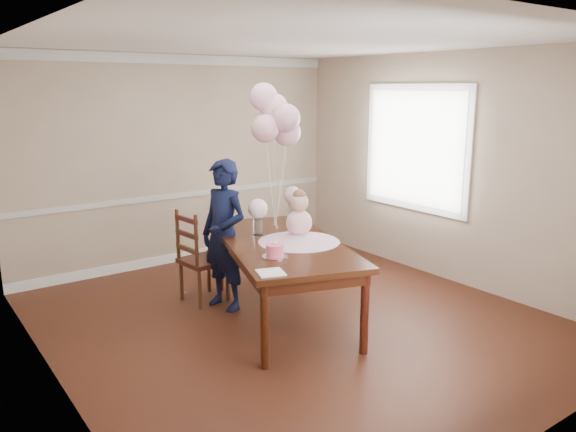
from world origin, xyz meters
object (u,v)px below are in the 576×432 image
(birthday_cake, at_px, (275,250))
(woman, at_px, (224,235))
(dining_chair_seat, at_px, (204,261))
(dining_table_top, at_px, (282,244))

(birthday_cake, bearing_deg, woman, 88.32)
(dining_chair_seat, height_order, woman, woman)
(dining_table_top, relative_size, birthday_cake, 13.33)
(birthday_cake, relative_size, woman, 0.10)
(birthday_cake, bearing_deg, dining_chair_seat, 92.87)
(birthday_cake, distance_m, dining_chair_seat, 1.34)
(dining_table_top, relative_size, dining_chair_seat, 4.83)
(woman, bearing_deg, dining_chair_seat, -177.04)
(dining_table_top, bearing_deg, woman, 137.46)
(birthday_cake, bearing_deg, dining_table_top, 47.73)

